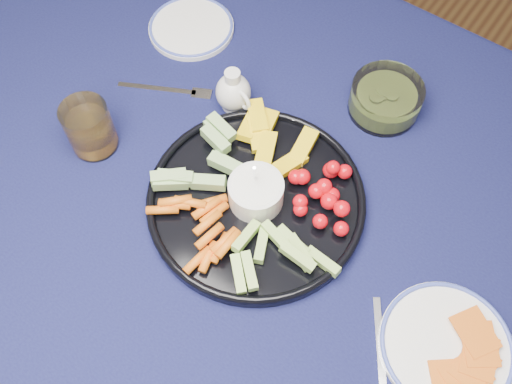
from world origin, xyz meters
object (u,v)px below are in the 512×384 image
Objects in this scene: pickle_bowl at (385,100)px; creamer_pitcher at (234,92)px; cheese_plate at (447,346)px; juice_tumbler at (90,130)px; crudite_platter at (255,198)px; dining_table at (276,203)px; side_plate_extra at (191,27)px.

creamer_pitcher is at bearing -145.91° from pickle_bowl.
juice_tumbler reaches higher than cheese_plate.
crudite_platter is 2.80× the size of pickle_bowl.
crudite_platter reaches higher than juice_tumbler.
dining_table is at bearing 85.44° from crudite_platter.
crudite_platter is at bearing -94.56° from dining_table.
dining_table is 4.44× the size of crudite_platter.
pickle_bowl is 0.54m from juice_tumbler.
pickle_bowl is 0.43m from side_plate_extra.
crudite_platter reaches higher than cheese_plate.
dining_table is at bearing 22.58° from juice_tumbler.
pickle_bowl is at bearing 44.22° from juice_tumbler.
juice_tumbler is (-0.39, -0.38, 0.02)m from pickle_bowl.
juice_tumbler is at bearing -176.99° from cheese_plate.
creamer_pitcher is at bearing 54.95° from juice_tumbler.
side_plate_extra is (-0.04, 0.33, -0.04)m from juice_tumbler.
creamer_pitcher is at bearing 161.17° from cheese_plate.
pickle_bowl reaches higher than cheese_plate.
creamer_pitcher reaches higher than dining_table.
side_plate_extra is at bearing -173.13° from pickle_bowl.
juice_tumbler is (-0.32, -0.13, 0.13)m from dining_table.
crudite_platter is 2.12× the size of side_plate_extra.
juice_tumbler is at bearing -125.05° from creamer_pitcher.
dining_table is 0.42m from side_plate_extra.
juice_tumbler is at bearing -157.42° from dining_table.
pickle_bowl is at bearing 131.46° from cheese_plate.
dining_table is at bearing -28.63° from creamer_pitcher.
crudite_platter is at bearing -36.48° from side_plate_extra.
dining_table is 16.69× the size of juice_tumbler.
creamer_pitcher is 0.28m from pickle_bowl.
juice_tumbler is at bearing -135.78° from pickle_bowl.
dining_table is at bearing -28.94° from side_plate_extra.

